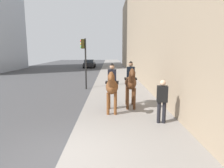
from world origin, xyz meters
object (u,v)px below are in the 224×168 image
(mounted_horse_near, at_px, (112,86))
(pedestrian_greeting, at_px, (162,99))
(mounted_horse_far, at_px, (131,82))
(traffic_light_near_curb, at_px, (84,55))
(car_near_lane, at_px, (89,63))

(mounted_horse_near, height_order, pedestrian_greeting, mounted_horse_near)
(mounted_horse_far, bearing_deg, traffic_light_near_curb, -149.60)
(pedestrian_greeting, height_order, car_near_lane, pedestrian_greeting)
(mounted_horse_near, bearing_deg, mounted_horse_far, 132.36)
(mounted_horse_near, distance_m, mounted_horse_far, 1.21)
(mounted_horse_near, xyz_separation_m, mounted_horse_far, (0.77, -0.93, 0.05))
(mounted_horse_near, height_order, mounted_horse_far, mounted_horse_far)
(mounted_horse_far, height_order, pedestrian_greeting, mounted_horse_far)
(mounted_horse_near, xyz_separation_m, traffic_light_near_curb, (6.21, 2.00, 1.21))
(pedestrian_greeting, relative_size, traffic_light_near_curb, 0.44)
(mounted_horse_far, height_order, traffic_light_near_curb, traffic_light_near_curb)
(mounted_horse_near, relative_size, traffic_light_near_curb, 0.59)
(pedestrian_greeting, distance_m, traffic_light_near_curb, 8.69)
(mounted_horse_far, bearing_deg, mounted_horse_near, -48.37)
(mounted_horse_far, xyz_separation_m, car_near_lane, (25.04, 4.54, -0.65))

